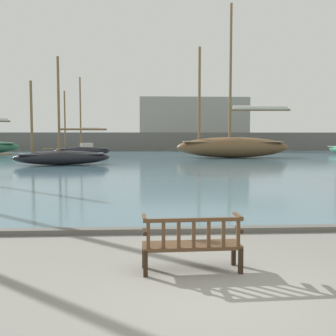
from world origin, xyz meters
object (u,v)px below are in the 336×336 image
at_px(sailboat_nearest_port, 62,156).
at_px(sailboat_outer_port, 233,145).
at_px(park_bench, 192,243).
at_px(sailboat_far_port, 82,149).

relative_size(sailboat_nearest_port, sailboat_outer_port, 0.56).
height_order(park_bench, sailboat_outer_port, sailboat_outer_port).
bearing_deg(sailboat_nearest_port, sailboat_outer_port, 32.08).
height_order(sailboat_outer_port, sailboat_far_port, sailboat_outer_port).
xyz_separation_m(park_bench, sailboat_nearest_port, (-6.74, 23.94, 0.24)).
bearing_deg(sailboat_nearest_port, sailboat_far_port, 91.51).
bearing_deg(sailboat_far_port, park_bench, -79.01).
xyz_separation_m(sailboat_nearest_port, sailboat_far_port, (-0.33, 12.42, 0.05)).
bearing_deg(sailboat_outer_port, park_bench, -103.00).
bearing_deg(sailboat_outer_port, sailboat_nearest_port, -147.92).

